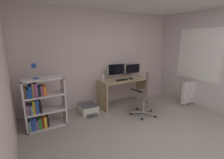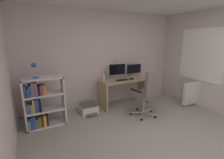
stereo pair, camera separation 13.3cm
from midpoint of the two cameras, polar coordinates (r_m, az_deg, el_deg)
name	(u,v)px [view 1 (the left image)]	position (r m, az deg, el deg)	size (l,w,h in m)	color
ground_plane	(174,153)	(3.06, 19.45, -22.94)	(4.41, 5.06, 0.02)	gray
wall_back	(102,59)	(4.58, -4.26, 7.15)	(4.41, 0.10, 2.52)	beige
window_pane	(199,55)	(4.99, 27.20, 7.68)	(0.01, 1.13, 1.28)	white
window_frame	(199,55)	(4.98, 27.15, 7.68)	(0.02, 1.21, 1.36)	white
desk	(124,86)	(4.54, 3.24, -2.19)	(1.37, 0.61, 0.74)	tan
monitor_main	(116,70)	(4.47, 0.66, 3.36)	(0.52, 0.18, 0.41)	#B2B5B7
monitor_secondary	(133,69)	(4.78, 6.48, 3.54)	(0.44, 0.18, 0.35)	#B2B5B7
keyboard	(122,80)	(4.32, 2.54, -0.14)	(0.34, 0.13, 0.02)	black
computer_mouse	(131,78)	(4.46, 5.78, 0.36)	(0.06, 0.10, 0.03)	black
desktop_speaker	(103,78)	(4.26, -4.05, 0.69)	(0.07, 0.07, 0.17)	silver
office_chair	(148,91)	(3.86, 11.34, -3.98)	(0.64, 0.65, 1.12)	#B7BABC
bookshelf	(41,105)	(3.66, -24.50, -8.02)	(0.79, 0.32, 1.05)	silver
desk_lamp	(34,68)	(3.47, -26.43, 3.51)	(0.11, 0.11, 0.30)	blue
printer	(88,109)	(4.17, -9.17, -10.00)	(0.40, 0.52, 0.23)	silver
radiator	(192,92)	(5.10, 25.35, -3.84)	(0.76, 0.10, 0.60)	white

